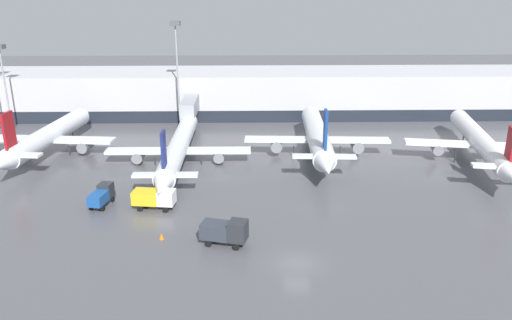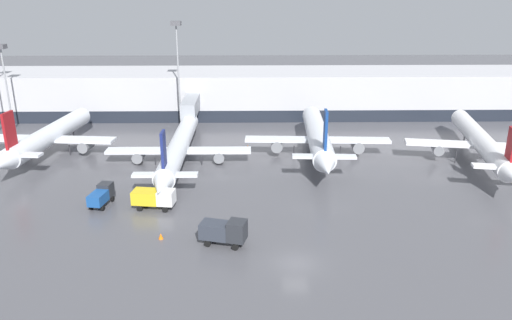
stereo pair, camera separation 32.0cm
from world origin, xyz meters
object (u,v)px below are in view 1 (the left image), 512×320
parked_jet_1 (317,136)px  parked_jet_5 (481,142)px  service_truck_0 (225,231)px  service_truck_3 (154,197)px  service_truck_2 (102,195)px  apron_light_mast_2 (1,62)px  traffic_cone_1 (247,147)px  traffic_cone_0 (162,236)px  parked_jet_3 (178,147)px  parked_jet_4 (48,136)px  traffic_cone_2 (7,156)px  apron_light_mast_3 (176,46)px

parked_jet_1 → parked_jet_5: (24.48, -3.53, -0.00)m
service_truck_0 → service_truck_3: 12.79m
service_truck_2 → apron_light_mast_2: 45.50m
traffic_cone_1 → apron_light_mast_2: apron_light_mast_2 is taller
service_truck_2 → traffic_cone_0: size_ratio=7.06×
parked_jet_3 → parked_jet_4: bearing=76.9°
parked_jet_4 → traffic_cone_1: parked_jet_4 is taller
service_truck_3 → service_truck_2: bearing=178.9°
traffic_cone_2 → parked_jet_5: bearing=-2.6°
service_truck_3 → traffic_cone_2: (-26.54, 19.52, -1.17)m
parked_jet_4 → service_truck_2: size_ratio=7.08×
parked_jet_4 → traffic_cone_1: size_ratio=43.77×
parked_jet_3 → parked_jet_4: 21.95m
traffic_cone_1 → traffic_cone_2: size_ratio=1.19×
traffic_cone_1 → apron_light_mast_3: (-12.87, 14.00, 15.07)m
parked_jet_3 → parked_jet_5: bearing=-90.3°
apron_light_mast_3 → traffic_cone_0: bearing=-85.6°
parked_jet_3 → traffic_cone_0: size_ratio=56.73×
parked_jet_3 → service_truck_3: bearing=177.1°
traffic_cone_1 → parked_jet_3: bearing=-146.2°
service_truck_3 → traffic_cone_1: size_ratio=7.08×
service_truck_2 → service_truck_3: service_truck_2 is taller
parked_jet_4 → traffic_cone_1: (31.86, 1.99, -2.57)m
parked_jet_5 → traffic_cone_0: size_ratio=55.32×
parked_jet_3 → apron_light_mast_2: apron_light_mast_2 is taller
parked_jet_5 → service_truck_0: parked_jet_5 is taller
traffic_cone_0 → apron_light_mast_2: size_ratio=0.04×
parked_jet_1 → traffic_cone_0: 34.40m
parked_jet_3 → service_truck_3: 16.71m
traffic_cone_2 → apron_light_mast_3: bearing=35.9°
service_truck_3 → traffic_cone_2: 32.97m
traffic_cone_1 → apron_light_mast_3: apron_light_mast_3 is taller
apron_light_mast_3 → traffic_cone_2: bearing=-144.1°
parked_jet_4 → service_truck_2: (13.87, -20.69, -1.55)m
parked_jet_3 → service_truck_0: size_ratio=7.17×
traffic_cone_2 → apron_light_mast_3: apron_light_mast_3 is taller
service_truck_0 → traffic_cone_2: service_truck_0 is taller
parked_jet_5 → traffic_cone_2: bearing=97.7°
parked_jet_5 → traffic_cone_1: bearing=88.4°
parked_jet_3 → traffic_cone_1: parked_jet_3 is taller
parked_jet_4 → service_truck_3: bearing=-131.2°
service_truck_0 → traffic_cone_2: size_ratio=8.21×
parked_jet_1 → service_truck_0: (-13.51, -28.89, -1.68)m
traffic_cone_0 → apron_light_mast_3: bearing=94.4°
traffic_cone_1 → parked_jet_5: bearing=-11.9°
service_truck_0 → traffic_cone_2: (-35.45, 28.69, -1.27)m
parked_jet_4 → service_truck_3: 29.85m
service_truck_2 → traffic_cone_0: service_truck_2 is taller
service_truck_2 → apron_light_mast_2: apron_light_mast_2 is taller
service_truck_3 → parked_jet_5: bearing=26.7°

